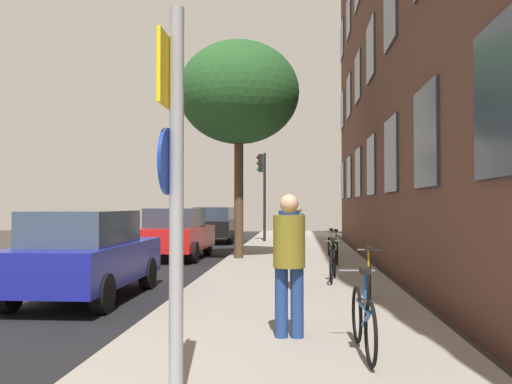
# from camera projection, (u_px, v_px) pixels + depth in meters

# --- Properties ---
(ground_plane) EXTENTS (41.80, 41.80, 0.00)m
(ground_plane) POSITION_uv_depth(u_px,v_px,m) (171.00, 266.00, 15.79)
(ground_plane) COLOR #332D28
(road_asphalt) EXTENTS (7.00, 38.00, 0.01)m
(road_asphalt) POSITION_uv_depth(u_px,v_px,m) (100.00, 265.00, 15.95)
(road_asphalt) COLOR black
(road_asphalt) RESTS_ON ground
(sidewalk) EXTENTS (4.20, 38.00, 0.12)m
(sidewalk) POSITION_uv_depth(u_px,v_px,m) (294.00, 265.00, 15.53)
(sidewalk) COLOR gray
(sidewalk) RESTS_ON ground
(sign_post) EXTENTS (0.16, 0.60, 3.28)m
(sign_post) POSITION_uv_depth(u_px,v_px,m) (174.00, 176.00, 4.62)
(sign_post) COLOR gray
(sign_post) RESTS_ON sidewalk
(traffic_light) EXTENTS (0.43, 0.24, 3.94)m
(traffic_light) POSITION_uv_depth(u_px,v_px,m) (262.00, 181.00, 24.80)
(traffic_light) COLOR black
(traffic_light) RESTS_ON sidewalk
(tree_near) EXTENTS (3.70, 3.70, 6.64)m
(tree_near) POSITION_uv_depth(u_px,v_px,m) (239.00, 93.00, 16.97)
(tree_near) COLOR #4C3823
(tree_near) RESTS_ON sidewalk
(bicycle_0) EXTENTS (0.42, 1.63, 0.95)m
(bicycle_0) POSITION_uv_depth(u_px,v_px,m) (363.00, 320.00, 6.00)
(bicycle_0) COLOR black
(bicycle_0) RESTS_ON sidewalk
(bicycle_1) EXTENTS (0.42, 1.61, 0.95)m
(bicycle_1) POSITION_uv_depth(u_px,v_px,m) (369.00, 281.00, 9.08)
(bicycle_1) COLOR black
(bicycle_1) RESTS_ON sidewalk
(bicycle_2) EXTENTS (0.42, 1.62, 0.92)m
(bicycle_2) POSITION_uv_depth(u_px,v_px,m) (333.00, 264.00, 11.78)
(bicycle_2) COLOR black
(bicycle_2) RESTS_ON sidewalk
(bicycle_3) EXTENTS (0.42, 1.62, 0.95)m
(bicycle_3) POSITION_uv_depth(u_px,v_px,m) (336.00, 250.00, 15.31)
(bicycle_3) COLOR black
(bicycle_3) RESTS_ON sidewalk
(bicycle_4) EXTENTS (0.42, 1.69, 0.90)m
(bicycle_4) POSITION_uv_depth(u_px,v_px,m) (331.00, 246.00, 17.03)
(bicycle_4) COLOR black
(bicycle_4) RESTS_ON sidewalk
(pedestrian_0) EXTENTS (0.55, 0.55, 1.75)m
(pedestrian_0) POSITION_uv_depth(u_px,v_px,m) (289.00, 256.00, 6.77)
(pedestrian_0) COLOR navy
(pedestrian_0) RESTS_ON sidewalk
(pedestrian_1) EXTENTS (0.53, 0.53, 1.77)m
(pedestrian_1) POSITION_uv_depth(u_px,v_px,m) (289.00, 237.00, 10.63)
(pedestrian_1) COLOR #4C4742
(pedestrian_1) RESTS_ON sidewalk
(pedestrian_2) EXTENTS (0.43, 0.43, 1.55)m
(pedestrian_2) POSITION_uv_depth(u_px,v_px,m) (299.00, 226.00, 18.80)
(pedestrian_2) COLOR olive
(pedestrian_2) RESTS_ON sidewalk
(car_0) EXTENTS (1.77, 4.11, 1.62)m
(car_0) POSITION_uv_depth(u_px,v_px,m) (86.00, 254.00, 10.10)
(car_0) COLOR navy
(car_0) RESTS_ON road_asphalt
(car_1) EXTENTS (1.90, 3.98, 1.62)m
(car_1) POSITION_uv_depth(u_px,v_px,m) (176.00, 233.00, 17.64)
(car_1) COLOR red
(car_1) RESTS_ON road_asphalt
(car_2) EXTENTS (1.99, 4.24, 1.62)m
(car_2) POSITION_uv_depth(u_px,v_px,m) (216.00, 224.00, 25.48)
(car_2) COLOR black
(car_2) RESTS_ON road_asphalt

